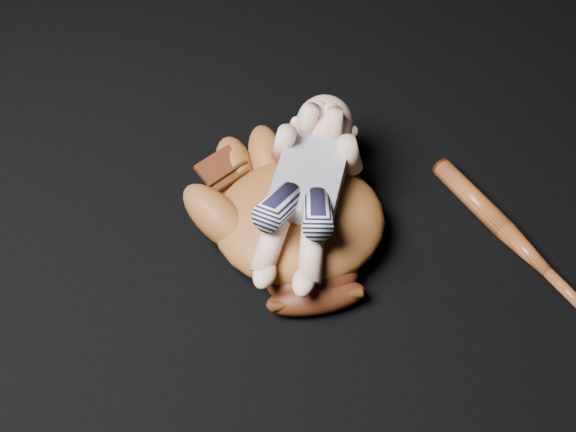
% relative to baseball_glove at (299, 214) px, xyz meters
% --- Properties ---
extents(baseball_glove, '(0.44, 0.49, 0.13)m').
position_rel_baseball_glove_xyz_m(baseball_glove, '(0.00, 0.00, 0.00)').
color(baseball_glove, brown).
rests_on(baseball_glove, ground).
extents(newborn_baby, '(0.28, 0.43, 0.16)m').
position_rel_baseball_glove_xyz_m(newborn_baby, '(0.01, 0.01, 0.06)').
color(newborn_baby, '#E0AC90').
rests_on(newborn_baby, baseball_glove).
extents(baseball_bat, '(0.24, 0.37, 0.04)m').
position_rel_baseball_glove_xyz_m(baseball_bat, '(0.38, -0.02, -0.05)').
color(baseball_bat, brown).
rests_on(baseball_bat, ground).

